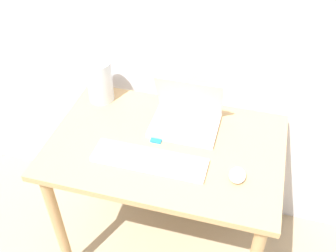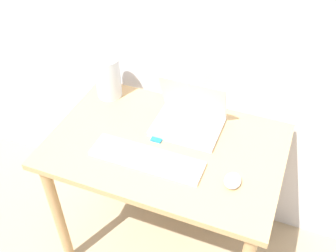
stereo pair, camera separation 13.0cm
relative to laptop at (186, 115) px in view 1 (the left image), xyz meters
The scene contains 6 objects.
desk 0.23m from the laptop, 109.37° to the right, with size 1.00×0.66×0.76m.
laptop is the anchor object (origin of this frame).
keyboard 0.29m from the laptop, 108.05° to the right, with size 0.47×0.12×0.02m.
mouse 0.38m from the laptop, 44.53° to the right, with size 0.07×0.09×0.03m.
vase 0.46m from the laptop, behind, with size 0.12×0.12×0.30m.
mp3_player 0.17m from the laptop, 125.57° to the right, with size 0.05×0.05×0.01m.
Camera 1 is at (0.33, -0.84, 1.93)m, focal length 42.00 mm.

